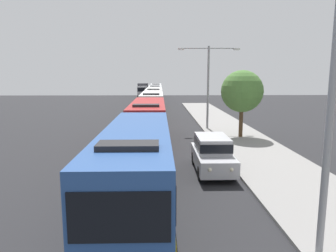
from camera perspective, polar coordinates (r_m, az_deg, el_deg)
name	(u,v)px	position (r m, az deg, el deg)	size (l,w,h in m)	color
bus_lead	(137,163)	(12.53, -5.62, -6.68)	(2.58, 10.98, 3.21)	#284C8C
bus_second_in_line	(148,120)	(24.35, -3.61, 1.09)	(2.58, 11.13, 3.21)	maroon
bus_middle	(152,105)	(36.92, -2.90, 3.85)	(2.58, 10.56, 3.21)	silver
bus_fourth_in_line	(154,97)	(49.26, -2.55, 5.18)	(2.58, 12.39, 3.21)	silver
bus_rear	(155,93)	(62.65, -2.33, 6.03)	(2.58, 11.57, 3.21)	silver
bus_tail_end	(156,90)	(75.57, -2.19, 6.57)	(2.58, 10.67, 3.21)	silver
white_suv	(212,152)	(17.04, 8.01, -4.74)	(1.86, 4.72, 1.90)	#B7B7BC
box_truck_oncoming	(143,89)	(78.71, -4.58, 6.65)	(2.35, 7.03, 3.15)	#B7B7BC
streetlamp_near	(333,82)	(9.28, 27.67, 7.05)	(6.41, 0.28, 7.67)	gray
streetlamp_mid	(208,78)	(29.71, 7.29, 8.58)	(5.66, 0.28, 7.59)	gray
roadside_tree	(242,91)	(25.98, 13.25, 6.11)	(3.36, 3.36, 5.37)	#4C3823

